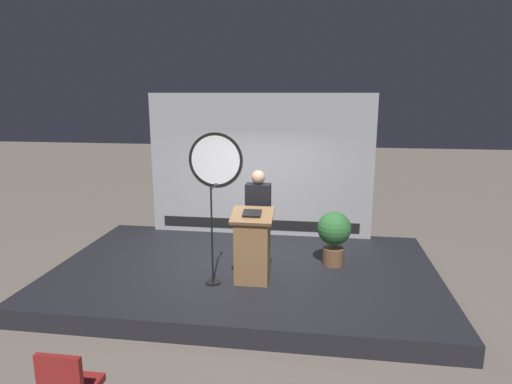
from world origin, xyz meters
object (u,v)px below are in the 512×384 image
(microphone_stand, at_px, (213,249))
(potted_plant, at_px, (334,233))
(speaker_person, at_px, (258,220))
(podium, at_px, (252,247))

(microphone_stand, distance_m, potted_plant, 2.12)
(microphone_stand, height_order, potted_plant, microphone_stand)
(speaker_person, bearing_deg, microphone_stand, -136.79)
(speaker_person, bearing_deg, potted_plant, 18.32)
(podium, xyz_separation_m, speaker_person, (0.02, 0.48, 0.30))
(podium, bearing_deg, microphone_stand, -170.00)
(speaker_person, xyz_separation_m, potted_plant, (1.25, 0.41, -0.30))
(podium, height_order, microphone_stand, microphone_stand)
(speaker_person, distance_m, potted_plant, 1.35)
(microphone_stand, relative_size, potted_plant, 1.64)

